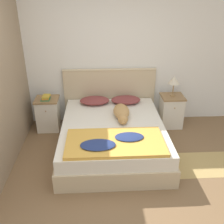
% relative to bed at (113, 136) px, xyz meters
% --- Properties ---
extents(ground_plane, '(16.00, 16.00, 0.00)m').
position_rel_bed_xyz_m(ground_plane, '(-0.12, -1.01, -0.24)').
color(ground_plane, brown).
extents(wall_back, '(9.00, 0.06, 2.55)m').
position_rel_bed_xyz_m(wall_back, '(-0.12, 1.12, 1.03)').
color(wall_back, white).
rests_on(wall_back, ground_plane).
extents(wall_side_left, '(0.06, 3.10, 2.55)m').
position_rel_bed_xyz_m(wall_side_left, '(-1.59, 0.04, 1.03)').
color(wall_side_left, gray).
rests_on(wall_side_left, ground_plane).
extents(bed, '(1.69, 2.05, 0.49)m').
position_rel_bed_xyz_m(bed, '(0.00, 0.00, 0.00)').
color(bed, '#C6B28E').
rests_on(bed, ground_plane).
extents(headboard, '(1.77, 0.06, 1.09)m').
position_rel_bed_xyz_m(headboard, '(0.00, 1.05, 0.32)').
color(headboard, '#C6B28E').
rests_on(headboard, ground_plane).
extents(nightstand_left, '(0.43, 0.42, 0.62)m').
position_rel_bed_xyz_m(nightstand_left, '(-1.18, 0.77, 0.07)').
color(nightstand_left, silver).
rests_on(nightstand_left, ground_plane).
extents(nightstand_right, '(0.43, 0.42, 0.62)m').
position_rel_bed_xyz_m(nightstand_right, '(1.18, 0.77, 0.07)').
color(nightstand_right, silver).
rests_on(nightstand_right, ground_plane).
extents(pillow_left, '(0.55, 0.37, 0.12)m').
position_rel_bed_xyz_m(pillow_left, '(-0.29, 0.79, 0.31)').
color(pillow_left, brown).
rests_on(pillow_left, bed).
extents(pillow_right, '(0.55, 0.37, 0.12)m').
position_rel_bed_xyz_m(pillow_right, '(0.29, 0.79, 0.31)').
color(pillow_right, brown).
rests_on(pillow_right, bed).
extents(quilt, '(1.39, 0.74, 0.08)m').
position_rel_bed_xyz_m(quilt, '(-0.01, -0.61, 0.28)').
color(quilt, gold).
rests_on(quilt, bed).
extents(dog, '(0.27, 0.73, 0.17)m').
position_rel_bed_xyz_m(dog, '(0.16, 0.22, 0.33)').
color(dog, tan).
rests_on(dog, bed).
extents(book_stack, '(0.16, 0.21, 0.08)m').
position_rel_bed_xyz_m(book_stack, '(-1.18, 0.73, 0.42)').
color(book_stack, '#337547').
rests_on(book_stack, nightstand_left).
extents(table_lamp, '(0.21, 0.21, 0.38)m').
position_rel_bed_xyz_m(table_lamp, '(1.18, 0.79, 0.68)').
color(table_lamp, '#9E7A4C').
rests_on(table_lamp, nightstand_right).
extents(rug, '(0.98, 0.64, 0.00)m').
position_rel_bed_xyz_m(rug, '(1.41, -0.51, -0.24)').
color(rug, tan).
rests_on(rug, ground_plane).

